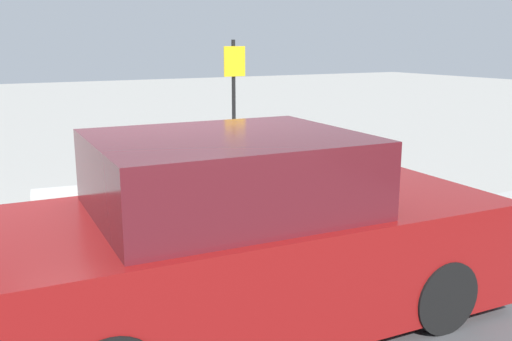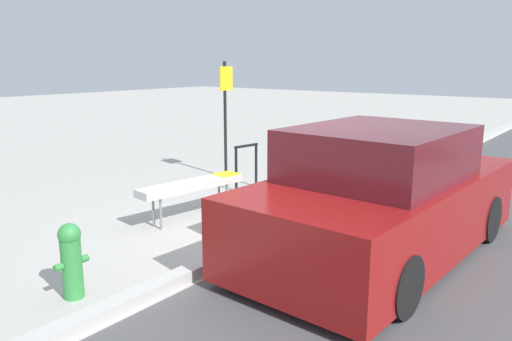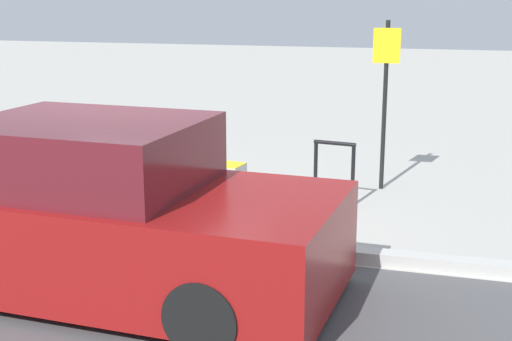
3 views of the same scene
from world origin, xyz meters
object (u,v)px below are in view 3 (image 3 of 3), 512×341
object	(u,v)px
bike_rack	(334,166)
sign_post	(385,90)
bench	(181,165)
parked_car_near	(103,216)

from	to	relation	value
bike_rack	sign_post	distance (m)	1.37
bench	bike_rack	world-z (taller)	bike_rack
bike_rack	sign_post	size ratio (longest dim) A/B	0.36
bench	parked_car_near	xyz separation A→B (m)	(0.37, -2.78, 0.19)
bench	sign_post	size ratio (longest dim) A/B	0.76
bike_rack	sign_post	bearing A→B (deg)	61.35
bench	parked_car_near	distance (m)	2.82
bike_rack	parked_car_near	size ratio (longest dim) A/B	0.19
bench	sign_post	xyz separation A→B (m)	(2.40, 1.41, 0.88)
sign_post	bike_rack	bearing A→B (deg)	-118.65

